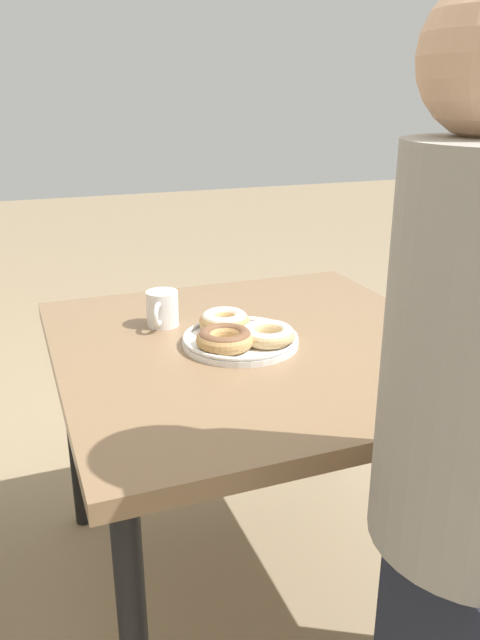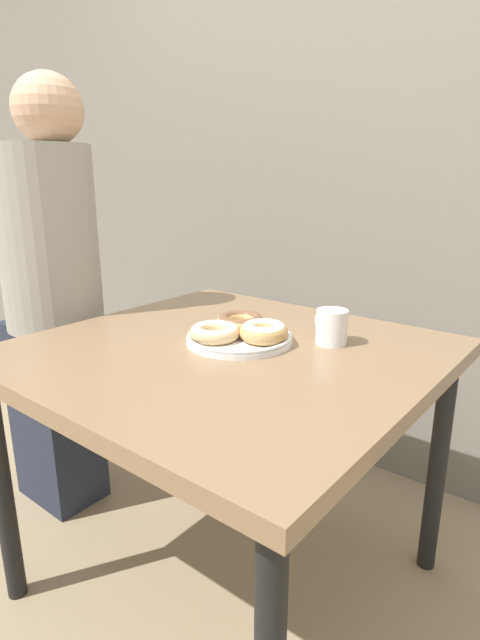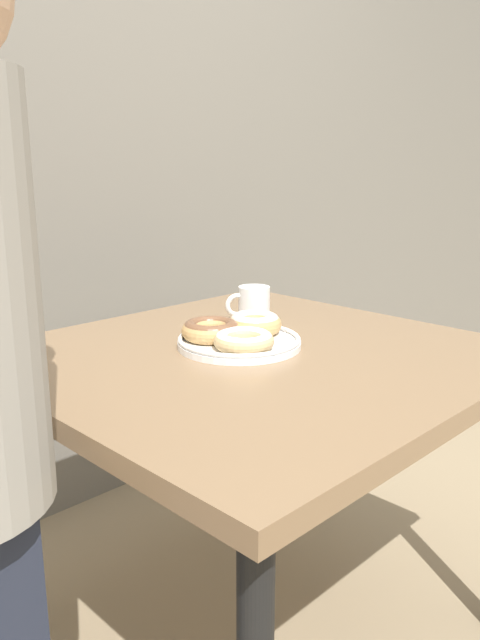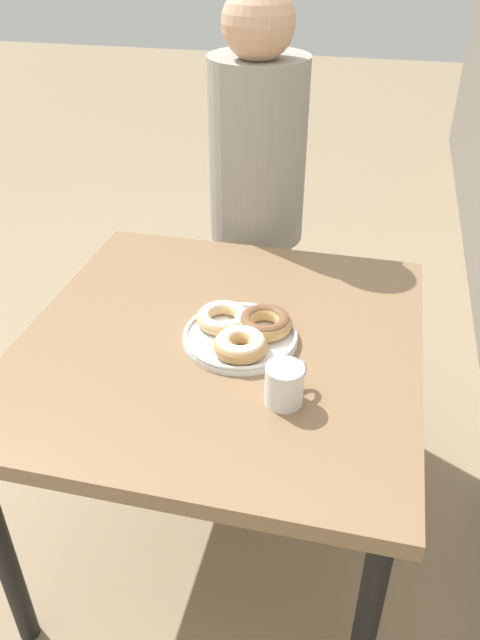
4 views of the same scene
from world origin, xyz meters
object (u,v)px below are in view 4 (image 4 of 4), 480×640
Objects in this scene: donut_plate at (242,331)px; person_figure at (257,210)px; dining_table at (221,363)px; coffee_mug at (285,384)px.

person_figure reaches higher than donut_plate.
dining_table is 8.83× the size of coffee_mug.
coffee_mug is 0.08× the size of person_figure.
dining_table is 0.69× the size of person_figure.
coffee_mug reaches higher than donut_plate.
dining_table is at bearing -89.78° from donut_plate.
coffee_mug is 0.91m from person_figure.
donut_plate is 0.20× the size of person_figure.
donut_plate is 0.70m from person_figure.
person_figure is at bearing -170.72° from donut_plate.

